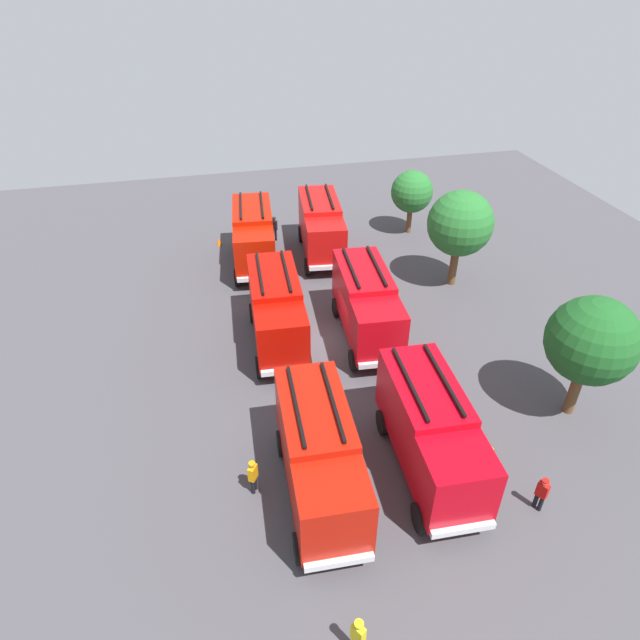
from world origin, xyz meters
TOP-DOWN VIEW (x-y plane):
  - ground_plane at (0.00, 0.00)m, footprint 55.87×55.87m
  - fire_truck_0 at (-9.48, -2.25)m, footprint 7.41×3.35m
  - fire_truck_1 at (-0.45, -2.23)m, footprint 7.34×3.11m
  - fire_truck_2 at (9.62, -2.29)m, footprint 7.31×3.04m
  - fire_truck_3 at (-9.85, 2.40)m, footprint 7.43×3.43m
  - fire_truck_4 at (0.11, 2.52)m, footprint 7.37×3.21m
  - fire_truck_5 at (9.43, 2.25)m, footprint 7.31×3.05m
  - firefighter_0 at (12.29, 5.63)m, footprint 0.48×0.42m
  - firefighter_1 at (-12.78, -0.39)m, footprint 0.44×0.48m
  - firefighter_2 at (15.67, -2.54)m, footprint 0.48×0.43m
  - firefighter_3 at (9.00, -4.78)m, footprint 0.48×0.43m
  - firefighter_4 at (10.52, 4.29)m, footprint 0.34×0.47m
  - tree_0 at (-11.84, 9.60)m, footprint 3.02×3.02m
  - tree_1 at (-4.09, 9.56)m, footprint 3.94×3.94m
  - tree_2 at (7.86, 9.95)m, footprint 3.86×3.86m
  - traffic_cone_0 at (-12.91, -4.42)m, footprint 0.39×0.39m
  - traffic_cone_1 at (-3.36, 4.41)m, footprint 0.43×0.43m

SIDE VIEW (x-z plane):
  - ground_plane at x=0.00m, z-range 0.00..0.00m
  - traffic_cone_0 at x=-12.91m, z-range 0.00..0.55m
  - traffic_cone_1 at x=-3.36m, z-range 0.00..0.61m
  - firefighter_3 at x=9.00m, z-range 0.09..1.70m
  - firefighter_0 at x=12.29m, z-range 0.09..1.71m
  - firefighter_4 at x=10.52m, z-range 0.11..1.84m
  - firefighter_1 at x=-12.78m, z-range 0.11..1.88m
  - firefighter_2 at x=15.67m, z-range 0.11..1.89m
  - fire_truck_0 at x=-9.48m, z-range 0.21..4.09m
  - fire_truck_1 at x=-0.45m, z-range 0.21..4.09m
  - fire_truck_2 at x=9.62m, z-range 0.21..4.09m
  - fire_truck_3 at x=-9.85m, z-range 0.21..4.09m
  - fire_truck_4 at x=0.11m, z-range 0.21..4.09m
  - fire_truck_5 at x=9.43m, z-range 0.21..4.09m
  - tree_0 at x=-11.84m, z-range 0.81..5.49m
  - tree_2 at x=7.86m, z-range 1.03..7.02m
  - tree_1 at x=-4.09m, z-range 1.06..7.16m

